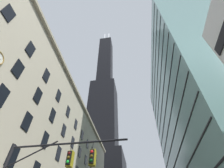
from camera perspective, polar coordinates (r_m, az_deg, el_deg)
station_building at (r=40.40m, az=-23.91°, el=-23.13°), size 15.16×61.64×28.36m
dark_skyscraper at (r=109.55m, az=-3.43°, el=-16.11°), size 26.69×26.69×180.26m
glass_office_midrise at (r=49.50m, az=26.98°, el=-9.82°), size 14.59×45.56×52.23m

